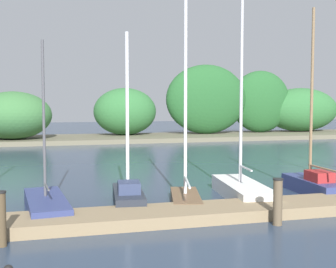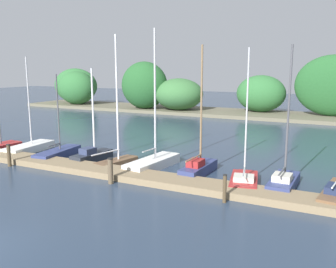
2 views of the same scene
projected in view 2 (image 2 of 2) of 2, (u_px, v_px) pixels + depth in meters
name	position (u px, v px, depth m)	size (l,w,h in m)	color
dock_pier	(119.00, 173.00, 20.39)	(30.76, 1.80, 0.35)	#847051
far_shore	(241.00, 93.00, 45.90)	(67.40, 8.53, 7.41)	#66604C
sailboat_1	(0.00, 145.00, 27.04)	(1.69, 3.39, 8.23)	maroon
sailboat_2	(31.00, 147.00, 26.47)	(1.67, 4.30, 6.71)	white
sailboat_3	(59.00, 152.00, 24.79)	(1.55, 4.17, 5.55)	navy
sailboat_4	(93.00, 154.00, 23.73)	(1.28, 3.29, 5.94)	#232833
sailboat_5	(117.00, 157.00, 22.70)	(1.61, 3.51, 7.91)	brown
sailboat_6	(154.00, 161.00, 22.12)	(1.78, 4.59, 8.20)	white
sailboat_7	(199.00, 166.00, 20.73)	(1.13, 3.62, 7.19)	navy
sailboat_8	(244.00, 179.00, 18.91)	(1.97, 3.51, 6.96)	maroon
sailboat_9	(284.00, 180.00, 18.45)	(1.22, 3.59, 7.08)	navy
mooring_piling_1	(9.00, 155.00, 22.33)	(0.26, 0.26, 1.38)	#4C3D28
mooring_piling_2	(110.00, 171.00, 19.01)	(0.30, 0.30, 1.37)	brown
mooring_piling_3	(225.00, 189.00, 16.33)	(0.19, 0.19, 1.31)	#4C3D28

